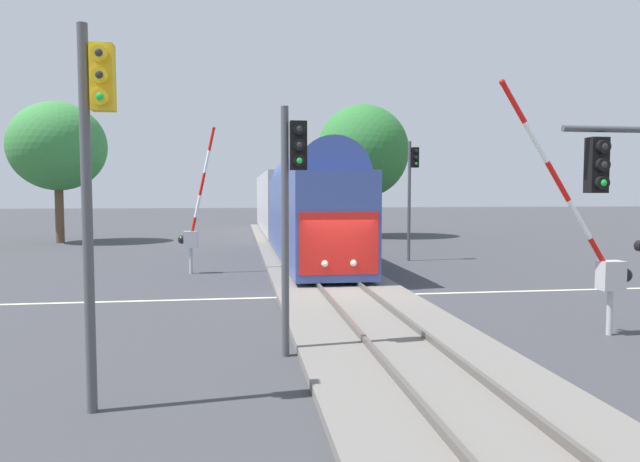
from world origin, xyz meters
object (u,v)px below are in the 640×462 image
commuter_train (290,202)px  crossing_gate_near (599,253)px  traffic_signal_near_left (94,156)px  traffic_signal_median (292,190)px  pine_left_background (58,147)px  traffic_signal_far_side (412,181)px  crossing_gate_far (192,227)px  elm_centre_background (363,151)px

commuter_train → crossing_gate_near: (5.08, -25.62, -0.79)m
commuter_train → traffic_signal_near_left: (-5.57, -28.98, 1.20)m
traffic_signal_median → pine_left_background: (-13.14, 29.30, 3.03)m
traffic_signal_median → pine_left_background: size_ratio=0.55×
traffic_signal_near_left → traffic_signal_median: traffic_signal_near_left is taller
commuter_train → traffic_signal_far_side: size_ratio=6.82×
crossing_gate_far → crossing_gate_near: bearing=-49.4°
commuter_train → traffic_signal_far_side: traffic_signal_far_side is taller
traffic_signal_far_side → elm_centre_background: elm_centre_background is taller
elm_centre_background → pine_left_background: elm_centre_background is taller
crossing_gate_near → traffic_signal_near_left: 11.35m
commuter_train → pine_left_background: bearing=169.1°
crossing_gate_near → elm_centre_background: elm_centre_background is taller
traffic_signal_median → traffic_signal_far_side: bearing=64.9°
traffic_signal_far_side → traffic_signal_median: (-7.49, -15.97, -0.50)m
traffic_signal_median → elm_centre_background: (8.36, 31.46, 3.07)m
crossing_gate_near → traffic_signal_median: (-7.39, -0.70, 1.49)m
pine_left_background → crossing_gate_far: bearing=-58.4°
elm_centre_background → pine_left_background: bearing=-174.3°
traffic_signal_median → pine_left_background: bearing=114.2°
commuter_train → pine_left_background: 16.18m
crossing_gate_far → pine_left_background: (-10.11, 16.45, 4.55)m
traffic_signal_far_side → traffic_signal_median: bearing=-115.1°
commuter_train → traffic_signal_near_left: traffic_signal_near_left is taller
traffic_signal_median → commuter_train: bearing=85.0°
commuter_train → crossing_gate_near: crossing_gate_near is taller
traffic_signal_near_left → elm_centre_background: elm_centre_background is taller
commuter_train → traffic_signal_near_left: 29.53m
elm_centre_background → commuter_train: bearing=-139.6°
pine_left_background → elm_centre_background: bearing=5.7°
commuter_train → crossing_gate_near: 26.13m
crossing_gate_far → traffic_signal_median: bearing=-76.7°
crossing_gate_near → traffic_signal_median: crossing_gate_near is taller
traffic_signal_near_left → traffic_signal_far_side: size_ratio=1.00×
crossing_gate_near → elm_centre_background: size_ratio=0.59×
commuter_train → traffic_signal_median: (-2.31, -26.32, 0.70)m
crossing_gate_near → crossing_gate_far: size_ratio=0.97×
commuter_train → pine_left_background: pine_left_background is taller
traffic_signal_near_left → pine_left_background: (-9.88, 31.96, 2.53)m
crossing_gate_far → traffic_signal_median: 13.29m
crossing_gate_near → traffic_signal_median: bearing=-174.6°
crossing_gate_near → crossing_gate_far: (-10.43, 12.15, -0.02)m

